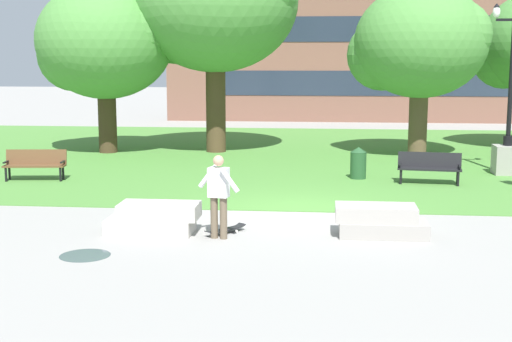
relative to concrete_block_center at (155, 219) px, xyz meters
name	(u,v)px	position (x,y,z in m)	size (l,w,h in m)	color
ground_plane	(298,212)	(2.92, 2.34, -0.31)	(140.00, 140.00, 0.00)	gray
grass_lawn	(309,155)	(2.92, 12.34, -0.30)	(40.00, 20.00, 0.02)	#4C8438
concrete_block_center	(155,219)	(0.00, 0.00, 0.00)	(1.93, 0.90, 0.64)	#B2ADA3
concrete_block_left	(380,221)	(4.68, 0.22, 0.00)	(1.89, 0.90, 0.64)	#9E9991
person_skateboarder	(219,192)	(1.41, -0.32, 0.66)	(0.94, 0.62, 1.71)	brown
skateboard	(225,230)	(1.49, 0.09, -0.22)	(0.79, 0.92, 0.14)	black
puddle	(85,255)	(-0.88, -1.83, -0.30)	(0.95, 0.95, 0.01)	#47515B
park_bench_near_right	(429,166)	(6.54, 6.48, 0.23)	(1.85, 0.74, 0.90)	black
park_bench_far_left	(35,163)	(-5.07, 5.94, 0.23)	(1.85, 0.74, 0.90)	brown
lamp_post_center	(508,141)	(9.19, 8.47, 0.77)	(1.32, 0.80, 5.25)	gray
tree_far_right	(419,44)	(6.85, 12.45, 3.83)	(5.06, 4.81, 6.23)	brown
tree_near_left	(103,43)	(-4.89, 12.30, 3.88)	(5.39, 5.13, 6.41)	#42301E
tree_near_right	(213,3)	(-0.79, 12.92, 5.35)	(6.61, 6.30, 8.40)	#4C3823
trash_bin	(358,163)	(4.52, 7.18, 0.20)	(0.49, 0.49, 0.96)	#234C28
building_facade_distant	(364,29)	(5.54, 26.84, 4.93)	(22.48, 1.03, 10.50)	brown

